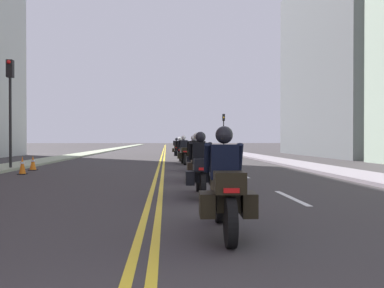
# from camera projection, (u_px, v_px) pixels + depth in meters

# --- Properties ---
(ground_plane) EXTENTS (264.00, 264.00, 0.00)m
(ground_plane) POSITION_uv_depth(u_px,v_px,m) (164.00, 151.00, 48.90)
(ground_plane) COLOR #373435
(sidewalk_left) EXTENTS (2.01, 144.00, 0.12)m
(sidewalk_left) POSITION_uv_depth(u_px,v_px,m) (104.00, 151.00, 48.40)
(sidewalk_left) COLOR #9BA488
(sidewalk_left) RESTS_ON ground
(sidewalk_right) EXTENTS (2.01, 144.00, 0.12)m
(sidewalk_right) POSITION_uv_depth(u_px,v_px,m) (223.00, 150.00, 49.39)
(sidewalk_right) COLOR gray
(sidewalk_right) RESTS_ON ground
(centreline_yellow_inner) EXTENTS (0.12, 132.00, 0.01)m
(centreline_yellow_inner) POSITION_uv_depth(u_px,v_px,m) (163.00, 151.00, 48.89)
(centreline_yellow_inner) COLOR yellow
(centreline_yellow_inner) RESTS_ON ground
(centreline_yellow_outer) EXTENTS (0.12, 132.00, 0.01)m
(centreline_yellow_outer) POSITION_uv_depth(u_px,v_px,m) (165.00, 151.00, 48.91)
(centreline_yellow_outer) COLOR yellow
(centreline_yellow_outer) RESTS_ON ground
(lane_dashes_white) EXTENTS (0.14, 56.40, 0.01)m
(lane_dashes_white) POSITION_uv_depth(u_px,v_px,m) (204.00, 158.00, 30.16)
(lane_dashes_white) COLOR silver
(lane_dashes_white) RESTS_ON ground
(building_right_1) EXTENTS (6.91, 16.33, 16.17)m
(building_right_1) POSITION_uv_depth(u_px,v_px,m) (347.00, 63.00, 33.86)
(building_right_1) COLOR slate
(building_right_1) RESTS_ON ground
(motorcycle_0) EXTENTS (0.78, 2.19, 1.58)m
(motorcycle_0) POSITION_uv_depth(u_px,v_px,m) (225.00, 190.00, 5.59)
(motorcycle_0) COLOR black
(motorcycle_0) RESTS_ON ground
(motorcycle_1) EXTENTS (0.77, 2.15, 1.58)m
(motorcycle_1) POSITION_uv_depth(u_px,v_px,m) (201.00, 170.00, 9.44)
(motorcycle_1) COLOR black
(motorcycle_1) RESTS_ON ground
(motorcycle_2) EXTENTS (0.78, 2.09, 1.63)m
(motorcycle_2) POSITION_uv_depth(u_px,v_px,m) (198.00, 162.00, 13.10)
(motorcycle_2) COLOR black
(motorcycle_2) RESTS_ON ground
(motorcycle_3) EXTENTS (0.77, 2.23, 1.60)m
(motorcycle_3) POSITION_uv_depth(u_px,v_px,m) (194.00, 156.00, 17.37)
(motorcycle_3) COLOR black
(motorcycle_3) RESTS_ON ground
(motorcycle_4) EXTENTS (0.78, 2.22, 1.64)m
(motorcycle_4) POSITION_uv_depth(u_px,v_px,m) (184.00, 153.00, 21.95)
(motorcycle_4) COLOR black
(motorcycle_4) RESTS_ON ground
(motorcycle_5) EXTENTS (0.77, 2.25, 1.59)m
(motorcycle_5) POSITION_uv_depth(u_px,v_px,m) (180.00, 151.00, 25.44)
(motorcycle_5) COLOR black
(motorcycle_5) RESTS_ON ground
(motorcycle_6) EXTENTS (0.76, 2.28, 1.60)m
(motorcycle_6) POSITION_uv_depth(u_px,v_px,m) (183.00, 150.00, 29.53)
(motorcycle_6) COLOR black
(motorcycle_6) RESTS_ON ground
(motorcycle_7) EXTENTS (0.76, 2.21, 1.58)m
(motorcycle_7) POSITION_uv_depth(u_px,v_px,m) (176.00, 148.00, 34.11)
(motorcycle_7) COLOR black
(motorcycle_7) RESTS_ON ground
(traffic_cone_0) EXTENTS (0.32, 0.32, 0.73)m
(traffic_cone_0) POSITION_uv_depth(u_px,v_px,m) (22.00, 165.00, 15.53)
(traffic_cone_0) COLOR black
(traffic_cone_0) RESTS_ON ground
(traffic_cone_2) EXTENTS (0.36, 0.36, 0.68)m
(traffic_cone_2) POSITION_uv_depth(u_px,v_px,m) (33.00, 163.00, 17.63)
(traffic_cone_2) COLOR black
(traffic_cone_2) RESTS_ON ground
(traffic_light_near) EXTENTS (0.28, 0.38, 5.04)m
(traffic_light_near) POSITION_uv_depth(u_px,v_px,m) (10.00, 94.00, 17.72)
(traffic_light_near) COLOR black
(traffic_light_near) RESTS_ON ground
(traffic_light_far) EXTENTS (0.28, 0.38, 4.38)m
(traffic_light_far) POSITION_uv_depth(u_px,v_px,m) (224.00, 126.00, 44.61)
(traffic_light_far) COLOR black
(traffic_light_far) RESTS_ON ground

